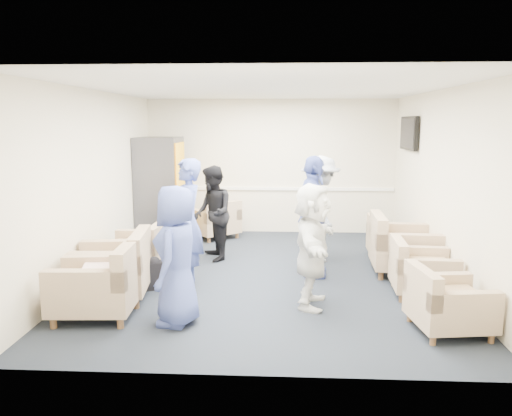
# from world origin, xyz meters

# --- Properties ---
(floor) EXTENTS (6.00, 6.00, 0.00)m
(floor) POSITION_xyz_m (0.00, 0.00, 0.00)
(floor) COLOR black
(floor) RESTS_ON ground
(ceiling) EXTENTS (6.00, 6.00, 0.00)m
(ceiling) POSITION_xyz_m (0.00, 0.00, 2.70)
(ceiling) COLOR silver
(ceiling) RESTS_ON back_wall
(back_wall) EXTENTS (5.00, 0.02, 2.70)m
(back_wall) POSITION_xyz_m (0.00, 3.00, 1.35)
(back_wall) COLOR beige
(back_wall) RESTS_ON floor
(front_wall) EXTENTS (5.00, 0.02, 2.70)m
(front_wall) POSITION_xyz_m (0.00, -3.00, 1.35)
(front_wall) COLOR beige
(front_wall) RESTS_ON floor
(left_wall) EXTENTS (0.02, 6.00, 2.70)m
(left_wall) POSITION_xyz_m (-2.50, 0.00, 1.35)
(left_wall) COLOR beige
(left_wall) RESTS_ON floor
(right_wall) EXTENTS (0.02, 6.00, 2.70)m
(right_wall) POSITION_xyz_m (2.50, 0.00, 1.35)
(right_wall) COLOR beige
(right_wall) RESTS_ON floor
(chair_rail) EXTENTS (4.98, 0.04, 0.06)m
(chair_rail) POSITION_xyz_m (0.00, 2.98, 0.90)
(chair_rail) COLOR white
(chair_rail) RESTS_ON back_wall
(tv) EXTENTS (0.10, 1.00, 0.58)m
(tv) POSITION_xyz_m (2.44, 1.80, 2.05)
(tv) COLOR black
(tv) RESTS_ON right_wall
(armchair_left_near) EXTENTS (0.96, 0.96, 0.73)m
(armchair_left_near) POSITION_xyz_m (-1.86, -1.68, 0.36)
(armchair_left_near) COLOR tan
(armchair_left_near) RESTS_ON floor
(armchair_left_mid) EXTENTS (1.03, 1.03, 0.74)m
(armchair_left_mid) POSITION_xyz_m (-1.88, -1.10, 0.37)
(armchair_left_mid) COLOR tan
(armchair_left_mid) RESTS_ON floor
(armchair_left_far) EXTENTS (0.87, 0.87, 0.67)m
(armchair_left_far) POSITION_xyz_m (-1.85, -0.12, 0.33)
(armchair_left_far) COLOR tan
(armchair_left_far) RESTS_ON floor
(armchair_right_near) EXTENTS (0.85, 0.85, 0.61)m
(armchair_right_near) POSITION_xyz_m (1.99, -1.94, 0.30)
(armchair_right_near) COLOR tan
(armchair_right_near) RESTS_ON floor
(armchair_right_midnear) EXTENTS (0.83, 0.83, 0.62)m
(armchair_right_midnear) POSITION_xyz_m (2.03, -0.74, 0.31)
(armchair_right_midnear) COLOR tan
(armchair_right_midnear) RESTS_ON floor
(armchair_right_midfar) EXTENTS (0.99, 0.99, 0.75)m
(armchair_right_midfar) POSITION_xyz_m (2.00, 0.22, 0.37)
(armchair_right_midfar) COLOR tan
(armchair_right_midfar) RESTS_ON floor
(armchair_right_far) EXTENTS (0.77, 0.77, 0.60)m
(armchair_right_far) POSITION_xyz_m (2.00, 1.01, 0.30)
(armchair_right_far) COLOR tan
(armchair_right_far) RESTS_ON floor
(armchair_corner) EXTENTS (1.11, 1.11, 0.63)m
(armchair_corner) POSITION_xyz_m (-1.06, 2.38, 0.32)
(armchair_corner) COLOR tan
(armchair_corner) RESTS_ON floor
(vending_machine) EXTENTS (0.80, 0.93, 1.96)m
(vending_machine) POSITION_xyz_m (-2.09, 2.21, 0.98)
(vending_machine) COLOR #4D4D55
(vending_machine) RESTS_ON floor
(backpack) EXTENTS (0.31, 0.27, 0.45)m
(backpack) POSITION_xyz_m (-1.49, -0.70, 0.23)
(backpack) COLOR black
(backpack) RESTS_ON floor
(pillow) EXTENTS (0.45, 0.53, 0.13)m
(pillow) POSITION_xyz_m (-1.87, -1.68, 0.55)
(pillow) COLOR #F0E1D1
(pillow) RESTS_ON armchair_left_near
(person_front_left) EXTENTS (0.58, 0.82, 1.56)m
(person_front_left) POSITION_xyz_m (-0.93, -1.84, 0.78)
(person_front_left) COLOR #42519E
(person_front_left) RESTS_ON floor
(person_mid_left) EXTENTS (0.56, 0.72, 1.76)m
(person_mid_left) POSITION_xyz_m (-1.05, -0.54, 0.88)
(person_mid_left) COLOR #42519E
(person_mid_left) RESTS_ON floor
(person_back_left) EXTENTS (0.80, 0.90, 1.55)m
(person_back_left) POSITION_xyz_m (-0.89, 0.80, 0.78)
(person_back_left) COLOR black
(person_back_left) RESTS_ON floor
(person_back_right) EXTENTS (0.79, 1.19, 1.71)m
(person_back_right) POSITION_xyz_m (0.85, 0.85, 0.86)
(person_back_right) COLOR silver
(person_back_right) RESTS_ON floor
(person_mid_right) EXTENTS (0.52, 1.07, 1.77)m
(person_mid_right) POSITION_xyz_m (0.68, -0.01, 0.89)
(person_mid_right) COLOR #42519E
(person_mid_right) RESTS_ON floor
(person_front_right) EXTENTS (0.65, 1.46, 1.52)m
(person_front_right) POSITION_xyz_m (0.60, -1.22, 0.76)
(person_front_right) COLOR white
(person_front_right) RESTS_ON floor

